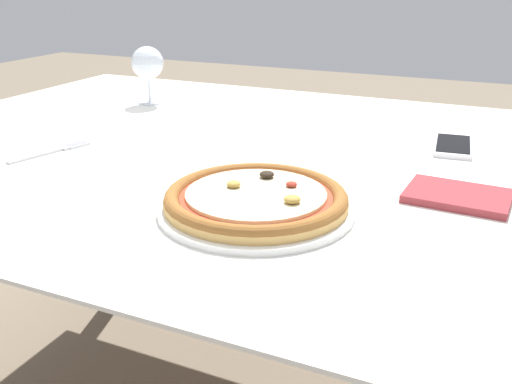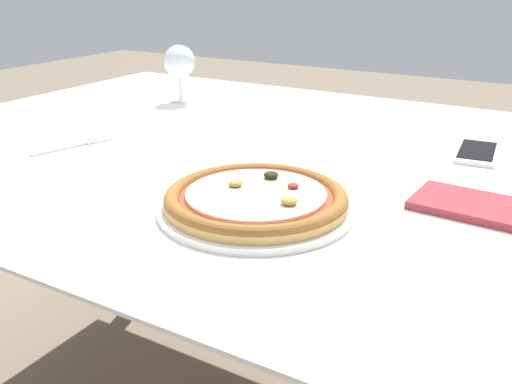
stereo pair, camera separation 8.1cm
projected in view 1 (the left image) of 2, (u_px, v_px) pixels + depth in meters
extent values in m
cube|color=brown|center=(217.00, 156.00, 1.15)|extent=(1.35, 1.04, 0.04)
cube|color=white|center=(217.00, 146.00, 1.14)|extent=(1.45, 1.14, 0.01)
cylinder|color=brown|center=(121.00, 194.00, 1.90)|extent=(0.06, 0.06, 0.66)
cylinder|color=white|center=(256.00, 208.00, 0.82)|extent=(0.28, 0.28, 0.01)
cylinder|color=tan|center=(256.00, 201.00, 0.82)|extent=(0.26, 0.26, 0.01)
torus|color=#935B28|center=(256.00, 197.00, 0.82)|extent=(0.26, 0.26, 0.02)
cylinder|color=#BC381E|center=(256.00, 196.00, 0.82)|extent=(0.22, 0.22, 0.00)
cylinder|color=beige|center=(256.00, 194.00, 0.81)|extent=(0.20, 0.20, 0.00)
ellipsoid|color=#BC9342|center=(292.00, 199.00, 0.77)|extent=(0.02, 0.02, 0.01)
ellipsoid|color=#2D2319|center=(267.00, 174.00, 0.87)|extent=(0.02, 0.02, 0.01)
ellipsoid|color=#BC9342|center=(234.00, 184.00, 0.83)|extent=(0.02, 0.02, 0.01)
ellipsoid|color=#A83323|center=(291.00, 184.00, 0.83)|extent=(0.02, 0.02, 0.01)
cube|color=silver|center=(35.00, 156.00, 1.06)|extent=(0.04, 0.11, 0.00)
cube|color=silver|center=(64.00, 148.00, 1.11)|extent=(0.03, 0.02, 0.00)
cube|color=silver|center=(73.00, 144.00, 1.13)|extent=(0.02, 0.04, 0.00)
cube|color=silver|center=(75.00, 144.00, 1.13)|extent=(0.02, 0.04, 0.00)
cube|color=silver|center=(78.00, 145.00, 1.12)|extent=(0.02, 0.04, 0.00)
cube|color=silver|center=(80.00, 146.00, 1.12)|extent=(0.02, 0.04, 0.00)
cylinder|color=silver|center=(150.00, 102.00, 1.49)|extent=(0.06, 0.06, 0.00)
cylinder|color=silver|center=(149.00, 89.00, 1.47)|extent=(0.01, 0.01, 0.07)
sphere|color=silver|center=(147.00, 63.00, 1.45)|extent=(0.08, 0.08, 0.08)
cube|color=white|center=(453.00, 146.00, 1.11)|extent=(0.08, 0.15, 0.01)
cube|color=black|center=(453.00, 143.00, 1.11)|extent=(0.07, 0.13, 0.00)
cube|color=#933338|center=(458.00, 196.00, 0.86)|extent=(0.16, 0.12, 0.01)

